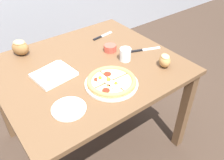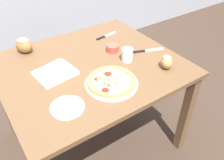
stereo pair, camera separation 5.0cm
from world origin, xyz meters
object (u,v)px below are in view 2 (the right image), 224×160
Objects in this scene: ramekin_bowl at (113,48)px; napkin_folded at (55,72)px; knife_spare at (147,51)px; water_glass at (127,55)px; knife_main at (106,36)px; bread_piece_mid at (24,45)px; bread_piece_near at (167,62)px; dining_table at (90,77)px; side_saucer at (67,107)px; pizza at (112,81)px.

napkin_folded is (-0.45, -0.03, -0.01)m from ramekin_bowl.
knife_spare is 2.59× the size of water_glass.
napkin_folded is at bearing -168.38° from knife_spare.
bread_piece_mid is at bearing 160.68° from knife_main.
bread_piece_near is (0.16, -0.36, 0.02)m from ramekin_bowl.
napkin_folded is 1.69× the size of bread_piece_mid.
knife_main is at bearing 97.50° from bread_piece_near.
bread_piece_mid is 0.85m from knife_spare.
bread_piece_mid reaches higher than napkin_folded.
dining_table is 5.89× the size of knife_main.
bread_piece_mid is 1.73× the size of water_glass.
ramekin_bowl is at bearing 14.76° from dining_table.
water_glass is (-0.08, -0.37, 0.03)m from knife_main.
ramekin_bowl is 0.61m from bread_piece_mid.
ramekin_bowl is 0.36× the size of napkin_folded.
knife_spare is at bearing 15.82° from side_saucer.
knife_main is at bearing 24.85° from napkin_folded.
dining_table is 9.84× the size of bread_piece_near.
bread_piece_near is at bearing -1.66° from side_saucer.
bread_piece_mid is at bearing 147.35° from ramekin_bowl.
dining_table is 5.07× the size of knife_spare.
bread_piece_near is 0.26m from water_glass.
water_glass is at bearing -14.89° from napkin_folded.
water_glass is at bearing -154.24° from knife_spare.
bread_piece_mid is at bearing 137.12° from water_glass.
pizza reaches higher than knife_main.
side_saucer is at bearing -90.33° from bread_piece_mid.
knife_main is at bearing 78.35° from water_glass.
bread_piece_mid is 0.67m from side_saucer.
napkin_folded is 0.32m from side_saucer.
bread_piece_near is 0.23m from knife_spare.
knife_main is (0.53, 0.25, -0.01)m from napkin_folded.
ramekin_bowl is 0.24m from knife_spare.
dining_table is 0.42m from knife_main.
knife_spare is at bearing 4.90° from water_glass.
napkin_folded is 2.18× the size of bread_piece_near.
pizza is 0.36m from napkin_folded.
water_glass is at bearing 34.15° from pizza.
pizza is 1.23× the size of napkin_folded.
side_saucer is (-0.68, 0.02, -0.04)m from bread_piece_near.
water_glass is 0.56m from side_saucer.
side_saucer is at bearing -160.45° from water_glass.
side_saucer is (-0.00, -0.67, -0.05)m from bread_piece_mid.
dining_table is 0.26m from ramekin_bowl.
pizza is 3.57× the size of water_glass.
water_glass is (0.52, -0.48, -0.02)m from bread_piece_mid.
dining_table is 6.36× the size of side_saucer.
bread_piece_mid is (-0.51, 0.33, 0.03)m from ramekin_bowl.
bread_piece_near reaches higher than dining_table.
pizza reaches higher than ramekin_bowl.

